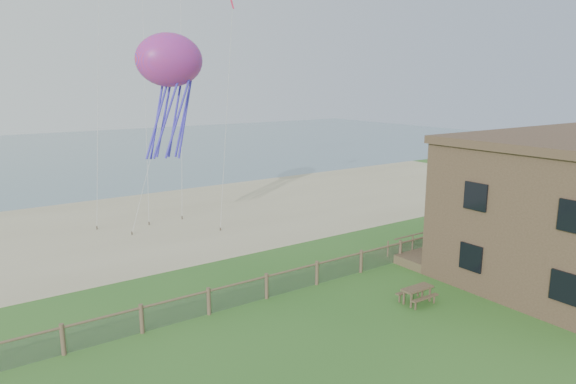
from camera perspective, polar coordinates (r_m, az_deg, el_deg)
name	(u,v)px	position (r m, az deg, el deg)	size (l,w,h in m)	color
ground	(406,331)	(22.41, 12.99, -14.78)	(160.00, 160.00, 0.00)	#2A5D1F
sand_beach	(187,218)	(39.59, -11.18, -2.80)	(72.00, 20.00, 0.02)	tan
ocean	(62,153)	(81.25, -23.82, 3.97)	(160.00, 68.00, 0.02)	slate
chainlink_fence	(317,274)	(26.19, 3.22, -9.11)	(36.20, 0.20, 1.25)	brown
motel_deck	(489,241)	(34.87, 21.46, -5.04)	(15.00, 2.00, 0.50)	brown
picnic_table	(417,296)	(24.93, 14.13, -11.14)	(1.60, 1.21, 0.67)	brown
octopus_kite	(171,94)	(32.47, -12.87, 10.52)	(3.84, 2.71, 7.90)	red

